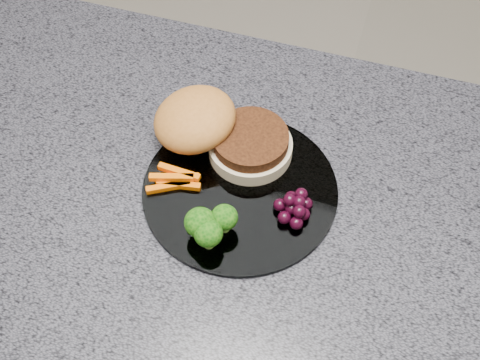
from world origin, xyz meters
name	(u,v)px	position (x,y,z in m)	size (l,w,h in m)	color
island_cabinet	(255,339)	(0.00, 0.00, 0.43)	(1.20, 0.60, 0.86)	brown
countertop	(261,210)	(0.00, 0.00, 0.88)	(1.20, 0.60, 0.04)	#4C4B55
plate	(240,190)	(-0.03, 0.01, 0.90)	(0.26, 0.26, 0.01)	white
burger	(214,130)	(-0.09, 0.07, 0.93)	(0.21, 0.13, 0.06)	beige
carrot_sticks	(175,180)	(-0.12, -0.01, 0.91)	(0.07, 0.05, 0.02)	#EF6203
broccoli	(209,225)	(-0.05, -0.07, 0.93)	(0.06, 0.06, 0.05)	olive
grape_bunch	(295,207)	(0.05, -0.01, 0.92)	(0.05, 0.05, 0.03)	black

